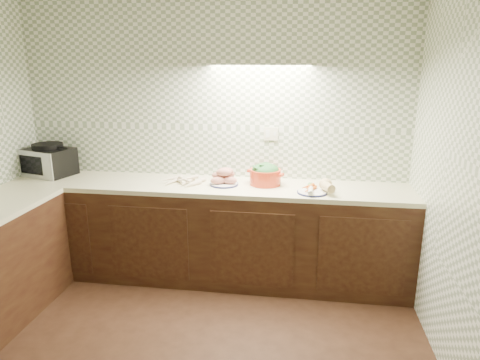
# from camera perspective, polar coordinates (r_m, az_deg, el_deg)

# --- Properties ---
(room) EXTENTS (3.60, 3.60, 2.60)m
(room) POSITION_cam_1_polar(r_m,az_deg,el_deg) (2.27, -13.41, 6.83)
(room) COLOR black
(room) RESTS_ON ground
(counter) EXTENTS (3.60, 3.60, 0.90)m
(counter) POSITION_cam_1_polar(r_m,az_deg,el_deg) (3.49, -18.65, -10.87)
(counter) COLOR black
(counter) RESTS_ON ground
(toaster_oven) EXTENTS (0.50, 0.44, 0.31)m
(toaster_oven) POSITION_cam_1_polar(r_m,az_deg,el_deg) (4.49, -24.15, 2.40)
(toaster_oven) COLOR black
(toaster_oven) RESTS_ON counter
(parsnip_pile) EXTENTS (0.43, 0.34, 0.07)m
(parsnip_pile) POSITION_cam_1_polar(r_m,az_deg,el_deg) (3.83, -7.55, -0.16)
(parsnip_pile) COLOR beige
(parsnip_pile) RESTS_ON counter
(sweet_potato_plate) EXTENTS (0.26, 0.25, 0.15)m
(sweet_potato_plate) POSITION_cam_1_polar(r_m,az_deg,el_deg) (3.78, -2.15, 0.25)
(sweet_potato_plate) COLOR #10123F
(sweet_potato_plate) RESTS_ON counter
(onion_bowl) EXTENTS (0.16, 0.16, 0.12)m
(onion_bowl) POSITION_cam_1_polar(r_m,az_deg,el_deg) (3.90, -2.06, 0.50)
(onion_bowl) COLOR black
(onion_bowl) RESTS_ON counter
(dutch_oven) EXTENTS (0.36, 0.36, 0.19)m
(dutch_oven) POSITION_cam_1_polar(r_m,az_deg,el_deg) (3.79, 3.40, 0.77)
(dutch_oven) COLOR red
(dutch_oven) RESTS_ON counter
(veg_plate) EXTENTS (0.32, 0.31, 0.12)m
(veg_plate) POSITION_cam_1_polar(r_m,az_deg,el_deg) (3.62, 10.40, -1.00)
(veg_plate) COLOR #10123F
(veg_plate) RESTS_ON counter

